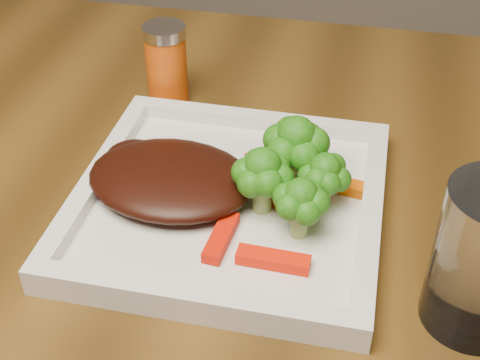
# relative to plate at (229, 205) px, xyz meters

# --- Properties ---
(plate) EXTENTS (0.27, 0.27, 0.01)m
(plate) POSITION_rel_plate_xyz_m (0.00, 0.00, 0.00)
(plate) COLOR white
(plate) RESTS_ON dining_table
(steak) EXTENTS (0.16, 0.13, 0.03)m
(steak) POSITION_rel_plate_xyz_m (-0.05, 0.00, 0.02)
(steak) COLOR black
(steak) RESTS_ON plate
(broccoli_0) EXTENTS (0.08, 0.08, 0.07)m
(broccoli_0) POSITION_rel_plate_xyz_m (0.05, 0.04, 0.04)
(broccoli_0) COLOR #146C12
(broccoli_0) RESTS_ON plate
(broccoli_1) EXTENTS (0.06, 0.06, 0.06)m
(broccoli_1) POSITION_rel_plate_xyz_m (0.08, 0.01, 0.04)
(broccoli_1) COLOR #126510
(broccoli_1) RESTS_ON plate
(broccoli_2) EXTENTS (0.07, 0.07, 0.06)m
(broccoli_2) POSITION_rel_plate_xyz_m (0.07, -0.03, 0.04)
(broccoli_2) COLOR #116B13
(broccoli_2) RESTS_ON plate
(broccoli_3) EXTENTS (0.08, 0.08, 0.06)m
(broccoli_3) POSITION_rel_plate_xyz_m (0.03, -0.01, 0.04)
(broccoli_3) COLOR #126D12
(broccoli_3) RESTS_ON plate
(carrot_0) EXTENTS (0.06, 0.02, 0.01)m
(carrot_0) POSITION_rel_plate_xyz_m (0.05, -0.07, 0.01)
(carrot_0) COLOR red
(carrot_0) RESTS_ON plate
(carrot_2) EXTENTS (0.02, 0.06, 0.01)m
(carrot_2) POSITION_rel_plate_xyz_m (0.01, -0.05, 0.01)
(carrot_2) COLOR red
(carrot_2) RESTS_ON plate
(carrot_3) EXTENTS (0.06, 0.02, 0.01)m
(carrot_3) POSITION_rel_plate_xyz_m (0.10, 0.04, 0.01)
(carrot_3) COLOR #D05403
(carrot_3) RESTS_ON plate
(carrot_4) EXTENTS (0.05, 0.03, 0.01)m
(carrot_4) POSITION_rel_plate_xyz_m (0.02, 0.07, 0.01)
(carrot_4) COLOR red
(carrot_4) RESTS_ON plate
(carrot_6) EXTENTS (0.05, 0.05, 0.01)m
(carrot_6) POSITION_rel_plate_xyz_m (0.06, 0.01, 0.01)
(carrot_6) COLOR #D64603
(carrot_6) RESTS_ON plate
(spice_shaker) EXTENTS (0.06, 0.06, 0.09)m
(spice_shaker) POSITION_rel_plate_xyz_m (-0.11, 0.17, 0.04)
(spice_shaker) COLOR #CD4A0B
(spice_shaker) RESTS_ON dining_table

